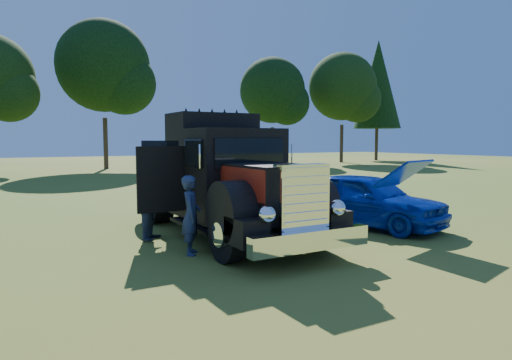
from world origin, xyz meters
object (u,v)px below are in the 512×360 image
Objects in this scene: diamond_t_truck at (227,184)px; spectator_near at (191,215)px; spectator_far at (155,202)px; hotrod_coupe at (366,199)px.

diamond_t_truck is 4.41× the size of spectator_near.
spectator_near is at bearing -137.85° from spectator_far.
hotrod_coupe is 2.64× the size of spectator_far.
diamond_t_truck is at bearing 170.40° from hotrod_coupe.
hotrod_coupe is at bearing -67.52° from spectator_far.
diamond_t_truck reaches higher than spectator_far.
diamond_t_truck is at bearing -24.41° from spectator_near.
diamond_t_truck is at bearing -75.91° from spectator_far.
spectator_near is 1.79m from spectator_far.
diamond_t_truck reaches higher than hotrod_coupe.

